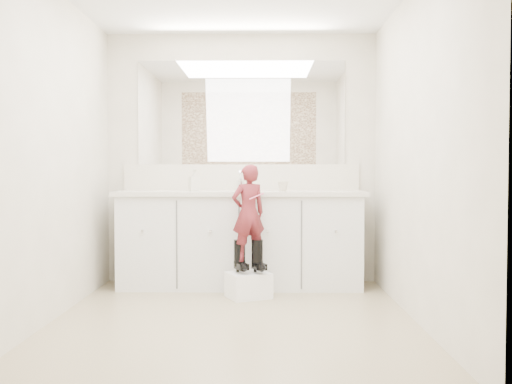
{
  "coord_description": "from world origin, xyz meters",
  "views": [
    {
      "loc": [
        0.21,
        -4.04,
        1.07
      ],
      "look_at": [
        0.15,
        0.68,
        0.9
      ],
      "focal_mm": 40.0,
      "sensor_mm": 36.0,
      "label": 1
    }
  ],
  "objects": [
    {
      "name": "faucet",
      "position": [
        0.0,
        1.38,
        0.94
      ],
      "size": [
        0.08,
        0.08,
        0.1
      ],
      "primitive_type": "cylinder",
      "color": "silver",
      "rests_on": "countertop"
    },
    {
      "name": "soap_bottle",
      "position": [
        -0.42,
        1.22,
        0.99
      ],
      "size": [
        0.12,
        0.12,
        0.2
      ],
      "primitive_type": "imported",
      "rotation": [
        0.0,
        0.0,
        0.42
      ],
      "color": "beige",
      "rests_on": "countertop"
    },
    {
      "name": "toothbrush",
      "position": [
        0.16,
        0.7,
        0.86
      ],
      "size": [
        0.13,
        0.07,
        0.06
      ],
      "primitive_type": "cylinder",
      "rotation": [
        0.0,
        1.22,
        0.43
      ],
      "color": "#E1577D",
      "rests_on": "toddler"
    },
    {
      "name": "toddler",
      "position": [
        0.09,
        0.75,
        0.72
      ],
      "size": [
        0.35,
        0.3,
        0.81
      ],
      "primitive_type": "imported",
      "rotation": [
        0.0,
        0.0,
        3.57
      ],
      "color": "#A43238",
      "rests_on": "step_stool"
    },
    {
      "name": "countertop",
      "position": [
        0.0,
        1.21,
        0.87
      ],
      "size": [
        2.28,
        0.58,
        0.04
      ],
      "primitive_type": "cube",
      "color": "beige",
      "rests_on": "vanity_cabinet"
    },
    {
      "name": "mirror",
      "position": [
        0.0,
        1.49,
        1.64
      ],
      "size": [
        2.0,
        0.02,
        1.0
      ],
      "primitive_type": "cube",
      "color": "white",
      "rests_on": "wall_back"
    },
    {
      "name": "step_stool",
      "position": [
        0.09,
        0.75,
        0.11
      ],
      "size": [
        0.42,
        0.39,
        0.21
      ],
      "primitive_type": "cube",
      "rotation": [
        0.0,
        0.0,
        0.43
      ],
      "color": "white",
      "rests_on": "floor"
    },
    {
      "name": "wall_left",
      "position": [
        -1.3,
        0.0,
        1.2
      ],
      "size": [
        0.0,
        3.0,
        3.0
      ],
      "primitive_type": "plane",
      "rotation": [
        1.57,
        0.0,
        1.57
      ],
      "color": "#BFB6A3",
      "rests_on": "floor"
    },
    {
      "name": "wall_right",
      "position": [
        1.3,
        0.0,
        1.2
      ],
      "size": [
        0.0,
        3.0,
        3.0
      ],
      "primitive_type": "plane",
      "rotation": [
        1.57,
        0.0,
        -1.57
      ],
      "color": "#BFB6A3",
      "rests_on": "floor"
    },
    {
      "name": "cup",
      "position": [
        0.39,
        1.18,
        0.94
      ],
      "size": [
        0.1,
        0.1,
        0.09
      ],
      "primitive_type": "imported",
      "rotation": [
        0.0,
        0.0,
        0.06
      ],
      "color": "#C0B69A",
      "rests_on": "countertop"
    },
    {
      "name": "backsplash",
      "position": [
        0.0,
        1.49,
        1.02
      ],
      "size": [
        2.28,
        0.03,
        0.25
      ],
      "primitive_type": "cube",
      "color": "beige",
      "rests_on": "countertop"
    },
    {
      "name": "boot_right",
      "position": [
        0.16,
        0.75,
        0.35
      ],
      "size": [
        0.17,
        0.21,
        0.28
      ],
      "primitive_type": null,
      "rotation": [
        0.0,
        0.0,
        0.43
      ],
      "color": "black",
      "rests_on": "step_stool"
    },
    {
      "name": "dot_panel",
      "position": [
        0.0,
        -1.49,
        1.65
      ],
      "size": [
        2.0,
        0.01,
        1.2
      ],
      "primitive_type": "cube",
      "color": "#472819",
      "rests_on": "wall_front"
    },
    {
      "name": "wall_front",
      "position": [
        0.0,
        -1.5,
        1.2
      ],
      "size": [
        2.6,
        0.0,
        2.6
      ],
      "primitive_type": "plane",
      "rotation": [
        -1.57,
        0.0,
        0.0
      ],
      "color": "#BFB6A3",
      "rests_on": "floor"
    },
    {
      "name": "floor",
      "position": [
        0.0,
        0.0,
        0.0
      ],
      "size": [
        3.0,
        3.0,
        0.0
      ],
      "primitive_type": "plane",
      "color": "#827555",
      "rests_on": "ground"
    },
    {
      "name": "wall_back",
      "position": [
        0.0,
        1.5,
        1.2
      ],
      "size": [
        2.6,
        0.0,
        2.6
      ],
      "primitive_type": "plane",
      "rotation": [
        1.57,
        0.0,
        0.0
      ],
      "color": "#BFB6A3",
      "rests_on": "floor"
    },
    {
      "name": "boot_left",
      "position": [
        0.01,
        0.75,
        0.35
      ],
      "size": [
        0.17,
        0.21,
        0.28
      ],
      "primitive_type": null,
      "rotation": [
        0.0,
        0.0,
        0.43
      ],
      "color": "black",
      "rests_on": "step_stool"
    },
    {
      "name": "vanity_cabinet",
      "position": [
        0.0,
        1.23,
        0.42
      ],
      "size": [
        2.2,
        0.55,
        0.85
      ],
      "primitive_type": "cube",
      "color": "silver",
      "rests_on": "floor"
    }
  ]
}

